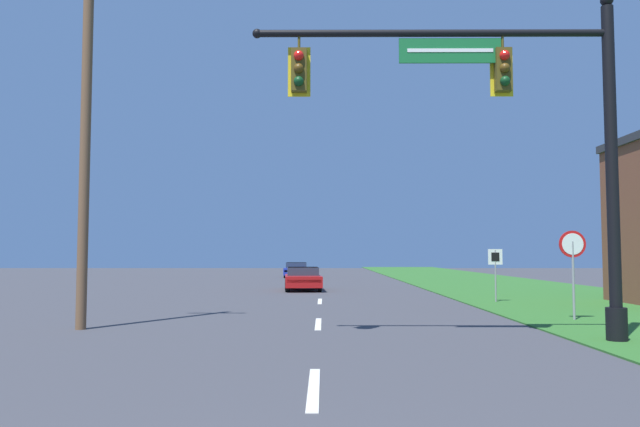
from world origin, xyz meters
TOP-DOWN VIEW (x-y plane):
  - grass_verge_right at (10.50, 30.00)m, footprint 10.00×110.00m
  - road_center_line at (0.00, 22.00)m, footprint 0.16×34.80m
  - signal_mast at (4.50, 10.55)m, footprint 8.05×0.47m
  - car_ahead at (-0.93, 29.62)m, footprint 2.08×4.42m
  - far_car at (-2.03, 47.47)m, footprint 1.82×4.59m
  - stop_sign at (7.20, 14.81)m, footprint 0.76×0.07m
  - route_sign_post at (6.82, 21.41)m, footprint 0.55×0.06m
  - utility_pole_near at (-5.93, 12.79)m, footprint 1.80×0.26m

SIDE VIEW (x-z plane):
  - road_center_line at x=0.00m, z-range 0.00..0.01m
  - grass_verge_right at x=10.50m, z-range 0.00..0.04m
  - car_ahead at x=-0.93m, z-range 0.01..1.20m
  - far_car at x=-2.03m, z-range 0.01..1.20m
  - route_sign_post at x=6.82m, z-range 0.51..2.54m
  - stop_sign at x=7.20m, z-range 0.61..3.12m
  - signal_mast at x=4.50m, z-range 0.77..8.35m
  - utility_pole_near at x=-5.93m, z-range 0.16..10.47m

